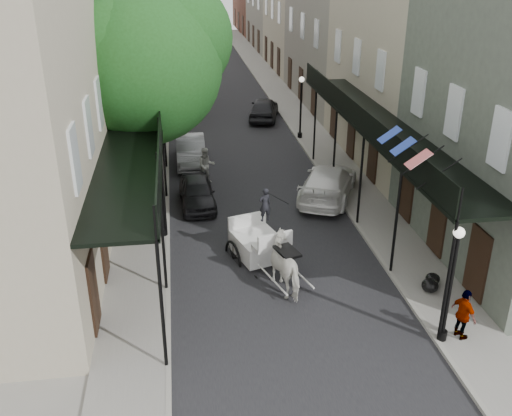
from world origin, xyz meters
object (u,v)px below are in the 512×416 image
object	(u,v)px
car_right_near	(328,183)
car_right_far	(264,109)
pedestrian_walking	(206,165)
pedestrian_sidewalk_left	(162,130)
lamppost_right_near	(451,284)
tree_near	(152,57)
horse	(288,265)
car_left_near	(197,192)
pedestrian_sidewalk_right	(464,315)
lamppost_right_far	(301,107)
car_left_mid	(191,150)
lamppost_left	(161,191)
car_left_far	(184,86)
carriage	(253,224)
tree_far	(157,30)

from	to	relation	value
car_right_near	car_right_far	xyz separation A→B (m)	(-0.88, 13.71, -0.01)
pedestrian_walking	pedestrian_sidewalk_left	bearing A→B (deg)	101.55
lamppost_right_near	tree_near	bearing A→B (deg)	124.27
tree_near	lamppost_right_near	xyz separation A→B (m)	(8.30, -12.18, -4.44)
horse	car_left_near	bearing A→B (deg)	-86.77
pedestrian_sidewalk_right	car_right_near	size ratio (longest dim) A/B	0.31
lamppost_right_near	lamppost_right_far	world-z (taller)	same
pedestrian_sidewalk_right	lamppost_right_far	bearing A→B (deg)	-14.12
tree_near	horse	size ratio (longest dim) A/B	4.43
tree_near	car_left_mid	world-z (taller)	tree_near
lamppost_right_far	car_left_mid	xyz separation A→B (m)	(-6.77, -3.31, -1.33)
pedestrian_sidewalk_right	horse	bearing A→B (deg)	35.92
tree_near	lamppost_right_far	distance (m)	12.24
horse	pedestrian_sidewalk_right	world-z (taller)	horse
lamppost_left	horse	xyz separation A→B (m)	(4.25, -4.42, -1.13)
tree_near	car_left_far	bearing A→B (deg)	85.57
pedestrian_walking	car_right_far	size ratio (longest dim) A/B	0.41
tree_near	car_left_mid	xyz separation A→B (m)	(1.53, 4.52, -5.77)
lamppost_left	car_left_far	size ratio (longest dim) A/B	0.73
lamppost_right_near	pedestrian_sidewalk_left	distance (m)	21.31
lamppost_right_far	car_left_far	world-z (taller)	lamppost_right_far
tree_near	car_left_near	size ratio (longest dim) A/B	2.55
lamppost_right_near	car_right_near	distance (m)	11.09
car_left_near	car_left_mid	bearing A→B (deg)	88.49
lamppost_right_near	carriage	xyz separation A→B (m)	(-4.79, 6.31, -0.86)
pedestrian_sidewalk_right	car_left_mid	size ratio (longest dim) A/B	0.37
tree_far	lamppost_left	xyz separation A→B (m)	(0.15, -18.18, -3.79)
pedestrian_sidewalk_left	car_right_far	bearing A→B (deg)	-140.73
tree_far	horse	size ratio (longest dim) A/B	3.96
lamppost_left	horse	size ratio (longest dim) A/B	1.71
tree_far	lamppost_right_far	distance (m)	11.05
tree_far	pedestrian_walking	world-z (taller)	tree_far
carriage	car_right_far	world-z (taller)	carriage
tree_near	tree_far	bearing A→B (deg)	90.19
tree_far	lamppost_right_far	size ratio (longest dim) A/B	2.32
horse	car_left_far	size ratio (longest dim) A/B	0.43
lamppost_right_near	car_left_far	distance (m)	33.51
car_left_far	pedestrian_sidewalk_left	bearing A→B (deg)	-80.03
carriage	car_left_near	world-z (taller)	carriage
car_left_mid	car_right_far	bearing A→B (deg)	56.70
lamppost_left	car_left_far	bearing A→B (deg)	86.54
carriage	pedestrian_sidewalk_left	world-z (taller)	carriage
car_right_far	car_right_near	bearing A→B (deg)	107.55
car_left_near	tree_near	bearing A→B (deg)	141.39
pedestrian_sidewalk_right	car_left_near	distance (m)	13.19
pedestrian_sidewalk_right	car_left_mid	world-z (taller)	pedestrian_sidewalk_right
pedestrian_sidewalk_left	pedestrian_sidewalk_right	distance (m)	21.52
pedestrian_sidewalk_right	carriage	bearing A→B (deg)	24.60
carriage	car_right_far	size ratio (longest dim) A/B	0.69
tree_near	car_left_near	world-z (taller)	tree_near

